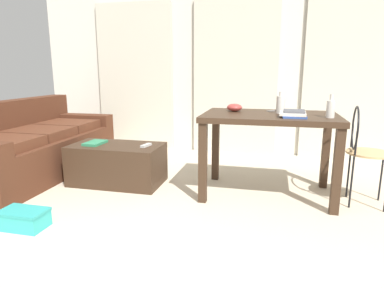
% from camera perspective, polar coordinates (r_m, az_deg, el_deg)
% --- Properties ---
extents(ground_plane, '(8.23, 8.23, 0.00)m').
position_cam_1_polar(ground_plane, '(2.97, 2.11, -10.53)').
color(ground_plane, beige).
extents(wall_back, '(5.74, 0.10, 2.52)m').
position_cam_1_polar(wall_back, '(4.82, 7.44, 13.61)').
color(wall_back, silver).
rests_on(wall_back, ground).
extents(curtains, '(4.08, 0.03, 2.09)m').
position_cam_1_polar(curtains, '(4.74, 7.24, 11.02)').
color(curtains, beige).
rests_on(curtains, ground).
extents(couch, '(0.90, 2.04, 0.82)m').
position_cam_1_polar(couch, '(4.19, -25.42, -0.44)').
color(couch, '#4C2819').
rests_on(couch, ground).
extents(coffee_table, '(0.93, 0.51, 0.41)m').
position_cam_1_polar(coffee_table, '(3.57, -12.55, -3.32)').
color(coffee_table, '#382619').
rests_on(coffee_table, ground).
extents(craft_table, '(1.20, 0.76, 0.77)m').
position_cam_1_polar(craft_table, '(3.16, 12.98, 2.91)').
color(craft_table, '#382619').
rests_on(craft_table, ground).
extents(wire_chair, '(0.38, 0.39, 0.86)m').
position_cam_1_polar(wire_chair, '(3.23, 26.93, 0.03)').
color(wire_chair, tan).
rests_on(wire_chair, ground).
extents(bottle_near, '(0.08, 0.08, 0.20)m').
position_cam_1_polar(bottle_near, '(3.20, 14.80, 6.54)').
color(bottle_near, beige).
rests_on(bottle_near, craft_table).
extents(bottle_far, '(0.07, 0.07, 0.19)m').
position_cam_1_polar(bottle_far, '(3.04, 22.44, 5.58)').
color(bottle_far, beige).
rests_on(bottle_far, craft_table).
extents(bowl, '(0.15, 0.15, 0.07)m').
position_cam_1_polar(bowl, '(3.28, 7.22, 6.16)').
color(bowl, '#9E3833').
rests_on(bowl, craft_table).
extents(book_stack, '(0.23, 0.29, 0.05)m').
position_cam_1_polar(book_stack, '(3.01, 16.82, 4.94)').
color(book_stack, '#33519E').
rests_on(book_stack, craft_table).
extents(scissors, '(0.11, 0.10, 0.00)m').
position_cam_1_polar(scissors, '(3.38, 13.67, 5.51)').
color(scissors, '#9EA0A5').
rests_on(scissors, craft_table).
extents(tv_remote_primary, '(0.07, 0.15, 0.02)m').
position_cam_1_polar(tv_remote_primary, '(3.39, -7.79, -0.22)').
color(tv_remote_primary, '#B7B7B2').
rests_on(tv_remote_primary, coffee_table).
extents(magazine, '(0.17, 0.26, 0.02)m').
position_cam_1_polar(magazine, '(3.61, -16.10, 0.19)').
color(magazine, '#2D7F56').
rests_on(magazine, coffee_table).
extents(shoebox, '(0.34, 0.21, 0.14)m').
position_cam_1_polar(shoebox, '(2.86, -26.63, -11.27)').
color(shoebox, '#33B2AD').
rests_on(shoebox, ground).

